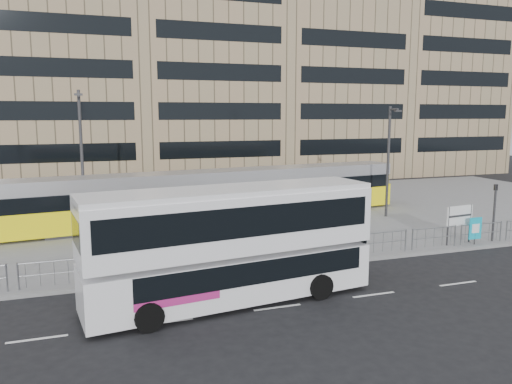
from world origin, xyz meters
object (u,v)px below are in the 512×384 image
object	(u,v)px
station_sign	(459,217)
traffic_light_east	(495,205)
double_decker_bus	(231,241)
ad_panel	(475,229)
traffic_light_west	(106,230)
lamp_post_west	(82,154)
pedestrian	(242,219)
tram	(212,195)
lamp_post_east	(389,157)

from	to	relation	value
station_sign	traffic_light_east	bearing A→B (deg)	-11.14
double_decker_bus	ad_panel	size ratio (longest dim) A/B	7.60
double_decker_bus	traffic_light_west	distance (m)	6.00
station_sign	lamp_post_west	world-z (taller)	lamp_post_west
double_decker_bus	traffic_light_east	size ratio (longest dim) A/B	3.53
traffic_light_east	double_decker_bus	bearing A→B (deg)	-156.40
lamp_post_west	traffic_light_west	bearing A→B (deg)	-84.69
pedestrian	double_decker_bus	bearing A→B (deg)	176.91
traffic_light_west	ad_panel	bearing A→B (deg)	-22.94
tram	traffic_light_west	world-z (taller)	tram
station_sign	pedestrian	xyz separation A→B (m)	(-10.20, 5.62, -0.54)
pedestrian	traffic_light_east	size ratio (longest dim) A/B	0.57
lamp_post_west	lamp_post_east	distance (m)	19.29
ad_panel	traffic_light_west	world-z (taller)	traffic_light_west
traffic_light_west	lamp_post_east	bearing A→B (deg)	0.52
double_decker_bus	ad_panel	xyz separation A→B (m)	(14.20, 3.31, -1.33)
traffic_light_west	traffic_light_east	size ratio (longest dim) A/B	1.00
tram	station_sign	size ratio (longest dim) A/B	13.34
ad_panel	pedestrian	distance (m)	12.46
double_decker_bus	lamp_post_east	bearing A→B (deg)	31.17
double_decker_bus	station_sign	bearing A→B (deg)	8.13
station_sign	lamp_post_east	bearing A→B (deg)	79.59
traffic_light_west	traffic_light_east	bearing A→B (deg)	-22.01
double_decker_bus	traffic_light_east	bearing A→B (deg)	5.58
pedestrian	lamp_post_east	bearing A→B (deg)	-64.41
traffic_light_west	lamp_post_east	distance (m)	19.52
double_decker_bus	pedestrian	distance (m)	9.98
traffic_light_east	lamp_post_east	xyz separation A→B (m)	(-1.68, 7.50, 2.03)
pedestrian	traffic_light_west	size ratio (longest dim) A/B	0.57
ad_panel	traffic_light_west	distance (m)	18.50
traffic_light_west	lamp_post_west	world-z (taller)	lamp_post_west
pedestrian	traffic_light_west	world-z (taller)	traffic_light_west
ad_panel	tram	bearing A→B (deg)	136.94
pedestrian	lamp_post_west	bearing A→B (deg)	77.84
double_decker_bus	lamp_post_west	xyz separation A→B (m)	(-5.14, 13.91, 2.29)
traffic_light_east	traffic_light_west	bearing A→B (deg)	-171.21
station_sign	lamp_post_west	bearing A→B (deg)	144.36
traffic_light_east	pedestrian	bearing A→B (deg)	165.65
double_decker_bus	traffic_light_west	xyz separation A→B (m)	(-4.24, 4.24, -0.19)
ad_panel	traffic_light_east	world-z (taller)	traffic_light_east
tram	station_sign	world-z (taller)	tram
pedestrian	traffic_light_east	world-z (taller)	traffic_light_east
station_sign	ad_panel	distance (m)	0.99
lamp_post_west	station_sign	bearing A→B (deg)	-28.68
ad_panel	lamp_post_east	distance (m)	8.38
tram	pedestrian	distance (m)	4.62
pedestrian	lamp_post_east	xyz separation A→B (m)	(10.64, 1.73, 3.13)
station_sign	ad_panel	size ratio (longest dim) A/B	1.42
tram	station_sign	xyz separation A→B (m)	(10.80, -10.13, -0.19)
traffic_light_east	tram	bearing A→B (deg)	152.22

